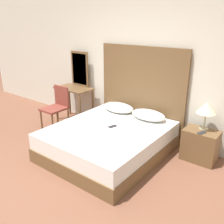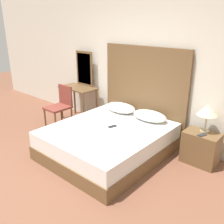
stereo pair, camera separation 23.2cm
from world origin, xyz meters
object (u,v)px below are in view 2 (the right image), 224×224
phone_on_bed (112,126)px  chair (61,104)px  table_lamp (208,110)px  phone_on_nightstand (202,135)px  bed (108,141)px  nightstand (201,148)px  vanity_desk (78,94)px

phone_on_bed → chair: 1.54m
table_lamp → phone_on_nightstand: size_ratio=2.74×
bed → phone_on_nightstand: (1.32, 0.66, 0.29)m
bed → chair: (-1.51, 0.20, 0.27)m
bed → table_lamp: 1.66m
table_lamp → chair: table_lamp is taller
phone_on_bed → nightstand: size_ratio=0.31×
phone_on_nightstand → chair: size_ratio=0.18×
nightstand → table_lamp: (0.00, 0.07, 0.61)m
phone_on_bed → phone_on_nightstand: size_ratio=1.00×
nightstand → phone_on_nightstand: phone_on_nightstand is taller
nightstand → chair: chair is taller
chair → phone_on_nightstand: bearing=9.2°
nightstand → phone_on_bed: bearing=-152.1°
vanity_desk → chair: bearing=-85.2°
phone_on_bed → phone_on_nightstand: phone_on_nightstand is taller
table_lamp → vanity_desk: bearing=-178.1°
vanity_desk → chair: (0.04, -0.53, -0.10)m
bed → phone_on_nightstand: size_ratio=11.96×
nightstand → chair: bearing=-168.9°
bed → phone_on_nightstand: bearing=26.5°
phone_on_nightstand → nightstand: bearing=106.2°
table_lamp → vanity_desk: 2.86m
table_lamp → chair: 2.89m
nightstand → phone_on_nightstand: size_ratio=3.27×
bed → table_lamp: size_ratio=4.36×
bed → phone_on_bed: 0.26m
nightstand → table_lamp: size_ratio=1.19×
bed → vanity_desk: bearing=154.8°
nightstand → vanity_desk: (-2.84, -0.02, 0.35)m
phone_on_bed → vanity_desk: bearing=157.5°
phone_on_nightstand → chair: (-2.83, -0.46, -0.01)m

